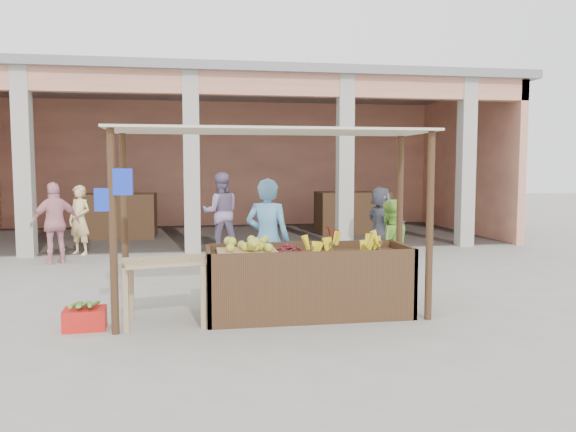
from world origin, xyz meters
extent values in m
plane|color=gray|center=(0.00, 0.00, 0.00)|extent=(60.00, 60.00, 0.00)
cube|color=#E69F78|center=(0.00, 11.40, 2.00)|extent=(14.00, 0.20, 4.00)
cube|color=#E69F78|center=(6.90, 8.50, 2.00)|extent=(0.20, 6.00, 4.00)
cube|color=#E69F78|center=(0.00, 5.65, 3.75)|extent=(14.00, 0.30, 0.50)
cube|color=slate|center=(0.00, 8.50, 4.10)|extent=(14.40, 6.40, 0.20)
cube|color=#A8A59A|center=(-4.50, 5.65, 2.00)|extent=(0.35, 0.35, 4.00)
cube|color=#A8A59A|center=(-1.00, 5.65, 2.00)|extent=(0.35, 0.35, 4.00)
cube|color=#A8A59A|center=(2.50, 5.65, 2.00)|extent=(0.35, 0.35, 4.00)
cube|color=#A8A59A|center=(5.50, 5.65, 2.00)|extent=(0.35, 0.35, 4.00)
cube|color=#442D1B|center=(-3.00, 8.50, 0.60)|extent=(2.00, 1.20, 1.20)
cube|color=#442D1B|center=(3.50, 8.50, 0.60)|extent=(2.00, 1.20, 1.20)
cube|color=#442D1B|center=(0.50, 0.00, 0.40)|extent=(2.60, 0.95, 0.80)
cylinder|color=#442D1B|center=(-1.85, -0.45, 1.18)|extent=(0.09, 0.09, 2.35)
cylinder|color=#442D1B|center=(1.95, -0.45, 1.18)|extent=(0.09, 0.09, 2.35)
cylinder|color=#442D1B|center=(-1.85, 0.60, 1.18)|extent=(0.09, 0.09, 2.35)
cylinder|color=#442D1B|center=(1.95, 0.60, 1.18)|extent=(0.09, 0.09, 2.35)
cube|color=beige|center=(0.05, 0.08, 2.37)|extent=(4.00, 1.35, 0.03)
cube|color=#1731C9|center=(-1.73, -0.45, 1.75)|extent=(0.22, 0.08, 0.30)
cube|color=#1731C9|center=(-1.95, -0.45, 1.55)|extent=(0.18, 0.07, 0.26)
cube|color=tan|center=(-0.28, 0.04, 0.83)|extent=(0.75, 0.65, 0.06)
ellipsoid|color=gold|center=(-0.28, 0.04, 0.93)|extent=(0.64, 0.56, 0.14)
ellipsoid|color=maroon|center=(0.23, 0.04, 0.87)|extent=(0.46, 0.37, 0.15)
cube|color=tan|center=(-1.29, -0.13, 0.78)|extent=(1.09, 0.84, 0.04)
cube|color=tan|center=(-1.73, -0.40, 0.38)|extent=(0.06, 0.06, 0.76)
cube|color=tan|center=(-0.85, -0.40, 0.38)|extent=(0.06, 0.06, 0.76)
cube|color=tan|center=(-1.73, 0.15, 0.38)|extent=(0.06, 0.06, 0.76)
cube|color=tan|center=(-0.85, 0.15, 0.38)|extent=(0.06, 0.06, 0.76)
cube|color=red|center=(-2.23, -0.20, 0.12)|extent=(0.50, 0.38, 0.25)
ellipsoid|color=maroon|center=(2.51, 5.34, 0.32)|extent=(0.48, 0.48, 0.65)
ellipsoid|color=maroon|center=(2.88, 5.39, 0.32)|extent=(0.48, 0.48, 0.65)
ellipsoid|color=maroon|center=(2.70, 5.66, 0.32)|extent=(0.48, 0.48, 0.65)
ellipsoid|color=maroon|center=(2.29, 5.50, 0.32)|extent=(0.48, 0.48, 0.65)
imported|color=#5898C8|center=(0.09, 0.92, 0.94)|extent=(0.85, 0.75, 1.87)
imported|color=#8DCF49|center=(1.96, 1.05, 0.75)|extent=(0.80, 0.57, 1.50)
imported|color=#9F150F|center=(0.90, 2.12, 0.46)|extent=(0.86, 1.84, 0.93)
imported|color=pink|center=(-3.68, 4.66, 0.86)|extent=(1.15, 0.96, 1.72)
imported|color=#4D4F5B|center=(2.94, 4.33, 0.79)|extent=(0.80, 1.53, 1.59)
imported|color=#F4D28B|center=(-3.42, 5.72, 0.79)|extent=(0.74, 0.70, 1.58)
imported|color=slate|center=(-0.38, 5.65, 0.98)|extent=(0.98, 0.60, 1.96)
camera|label=1|loc=(-0.91, -7.00, 1.92)|focal=35.00mm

